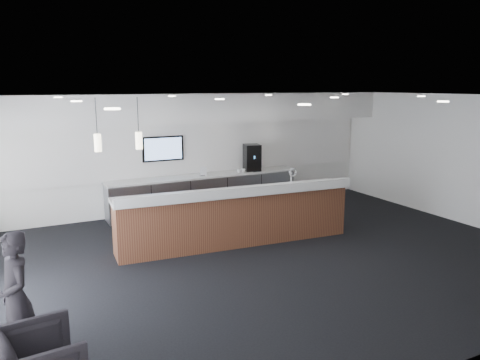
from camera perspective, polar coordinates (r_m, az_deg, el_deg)
name	(u,v)px	position (r m, az deg, el deg)	size (l,w,h in m)	color
ground	(278,255)	(9.12, 4.65, -9.10)	(10.00, 10.00, 0.00)	black
ceiling	(281,97)	(8.54, 4.98, 10.10)	(10.00, 8.00, 0.02)	black
back_wall	(199,152)	(12.25, -5.01, 3.47)	(10.00, 0.02, 3.00)	white
right_wall	(463,160)	(12.06, 25.54, 2.26)	(0.02, 8.00, 3.00)	white
soffit_bulkhead	(205,108)	(11.72, -4.28, 8.77)	(10.00, 0.90, 0.70)	white
alcove_panel	(199,148)	(12.20, -4.97, 3.91)	(9.80, 0.06, 1.40)	white
back_credenza	(205,193)	(12.10, -4.29, -1.54)	(5.06, 0.66, 0.95)	gray
wall_tv	(163,149)	(11.81, -9.37, 3.79)	(1.05, 0.08, 0.62)	black
pendant_left	(139,141)	(8.39, -12.25, 4.72)	(0.12, 0.12, 0.30)	beige
pendant_right	(98,143)	(8.24, -16.97, 4.37)	(0.12, 0.12, 0.30)	beige
ceiling_can_lights	(281,98)	(8.54, 4.98, 9.90)	(7.00, 5.00, 0.02)	white
service_counter	(236,216)	(9.55, -0.53, -4.45)	(4.96, 1.17, 1.49)	#4D2719
coffee_machine	(252,158)	(12.52, 1.47, 2.76)	(0.49, 0.57, 0.70)	black
info_sign_left	(203,171)	(11.87, -4.48, 1.08)	(0.16, 0.02, 0.22)	silver
info_sign_right	(259,166)	(12.55, 2.38, 1.68)	(0.17, 0.02, 0.23)	silver
lounge_guest	(16,298)	(6.14, -25.65, -12.83)	(0.58, 0.38, 1.58)	black
cup_0	(253,170)	(12.44, 1.60, 1.27)	(0.10, 0.10, 0.09)	white
cup_1	(248,170)	(12.37, 1.03, 1.22)	(0.10, 0.10, 0.09)	white
cup_2	(244,170)	(12.31, 0.45, 1.17)	(0.10, 0.10, 0.09)	white
cup_3	(239,171)	(12.25, -0.13, 1.12)	(0.10, 0.10, 0.09)	white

